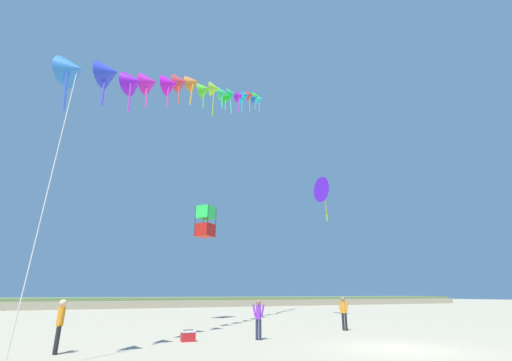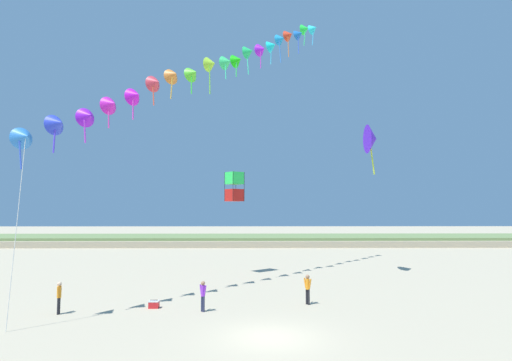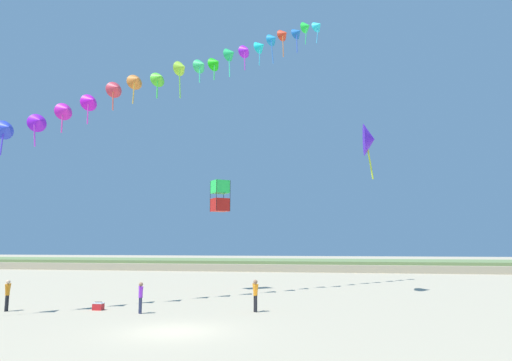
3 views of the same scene
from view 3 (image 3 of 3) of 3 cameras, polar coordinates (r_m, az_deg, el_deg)
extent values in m
plane|color=tan|center=(20.98, -10.25, -18.09)|extent=(240.00, 240.00, 0.00)
cube|color=tan|center=(68.24, 3.89, -10.61)|extent=(120.00, 13.98, 0.97)
cube|color=#6B844C|center=(68.21, 3.89, -10.09)|extent=(120.00, 11.89, 0.55)
cylinder|color=#282D4C|center=(26.30, -14.21, -14.95)|extent=(0.12, 0.12, 0.84)
cylinder|color=#282D4C|center=(26.44, -14.33, -14.90)|extent=(0.12, 0.12, 0.84)
cylinder|color=purple|center=(26.29, -14.21, -13.37)|extent=(0.22, 0.22, 0.60)
cylinder|color=purple|center=(26.10, -14.06, -13.32)|extent=(0.20, 0.20, 0.57)
cylinder|color=purple|center=(26.46, -14.36, -13.23)|extent=(0.20, 0.20, 0.57)
sphere|color=#9E7051|center=(26.25, -14.18, -12.47)|extent=(0.23, 0.23, 0.23)
cylinder|color=black|center=(26.11, 0.01, -15.18)|extent=(0.13, 0.13, 0.89)
cylinder|color=black|center=(26.25, -0.16, -15.14)|extent=(0.13, 0.13, 0.89)
cylinder|color=orange|center=(26.09, -0.07, -13.51)|extent=(0.23, 0.23, 0.63)
cylinder|color=orange|center=(25.91, 0.14, -13.45)|extent=(0.20, 0.22, 0.60)
cylinder|color=orange|center=(26.27, -0.29, -13.37)|extent=(0.20, 0.22, 0.60)
sphere|color=#9E7051|center=(26.05, -0.07, -12.55)|extent=(0.24, 0.24, 0.24)
cylinder|color=black|center=(29.86, -28.78, -13.33)|extent=(0.13, 0.13, 0.87)
cylinder|color=black|center=(29.99, -28.64, -13.31)|extent=(0.13, 0.13, 0.87)
cylinder|color=orange|center=(29.85, -28.61, -11.90)|extent=(0.23, 0.23, 0.62)
cylinder|color=orange|center=(29.67, -28.79, -11.82)|extent=(0.13, 0.22, 0.59)
cylinder|color=orange|center=(30.02, -28.43, -11.79)|extent=(0.13, 0.22, 0.59)
sphere|color=beige|center=(29.82, -28.56, -11.07)|extent=(0.24, 0.24, 0.24)
cone|color=blue|center=(29.06, -28.78, 5.74)|extent=(1.27, 1.36, 1.17)
cylinder|color=#4F39E5|center=(28.85, -29.19, 4.05)|extent=(0.11, 0.23, 1.35)
cone|color=#8918D7|center=(29.66, -25.57, 6.68)|extent=(1.30, 1.33, 1.14)
cylinder|color=#C839E5|center=(29.43, -25.95, 5.08)|extent=(0.13, 0.19, 1.29)
cone|color=#C81DB3|center=(30.57, -22.73, 8.12)|extent=(1.29, 1.34, 1.15)
cylinder|color=#E539A7|center=(30.32, -23.09, 6.64)|extent=(0.16, 0.21, 1.24)
cone|color=#C214CC|center=(30.92, -19.95, 9.31)|extent=(1.29, 1.34, 1.15)
cylinder|color=#E539C5|center=(30.63, -20.29, 7.80)|extent=(0.11, 0.10, 1.30)
cone|color=#CE3644|center=(32.22, -17.14, 10.95)|extent=(1.28, 1.30, 1.12)
cylinder|color=#E55239|center=(31.89, -17.45, 9.50)|extent=(0.16, 0.16, 1.33)
cone|color=orange|center=(32.92, -14.76, 12.03)|extent=(1.37, 1.36, 1.18)
cylinder|color=gold|center=(32.55, -15.06, 10.50)|extent=(0.17, 0.14, 1.47)
cone|color=#55D42C|center=(33.80, -11.98, 12.45)|extent=(1.37, 1.38, 1.19)
cylinder|color=#39E539|center=(33.43, -12.25, 11.08)|extent=(0.09, 0.13, 1.32)
cone|color=#9ADB30|center=(35.11, -9.25, 13.75)|extent=(1.21, 1.33, 1.13)
cylinder|color=#7AE539|center=(34.59, -9.51, 11.84)|extent=(0.11, 0.32, 2.11)
cone|color=#32D06C|center=(36.13, -6.84, 14.13)|extent=(1.24, 1.31, 1.12)
cylinder|color=#39E5A2|center=(35.75, -7.07, 12.96)|extent=(0.12, 0.12, 1.21)
cone|color=#19D411|center=(37.40, -5.04, 14.43)|extent=(1.31, 1.37, 1.17)
cylinder|color=#39E55B|center=(37.02, -5.24, 13.31)|extent=(0.09, 0.09, 1.21)
cone|color=#21C863|center=(38.77, -3.15, 15.56)|extent=(1.24, 1.35, 1.16)
cylinder|color=#39E5A6|center=(38.24, -3.35, 14.04)|extent=(0.19, 0.26, 1.85)
cone|color=#A31CE4|center=(39.48, -1.25, 15.94)|extent=(1.30, 1.30, 1.12)
cylinder|color=#D639E5|center=(39.01, -1.43, 14.69)|extent=(0.09, 0.23, 1.50)
cone|color=#18DCD6|center=(41.15, 0.61, 16.44)|extent=(1.33, 1.40, 1.21)
cylinder|color=#39C1E5|center=(40.66, 0.45, 15.23)|extent=(0.13, 0.11, 1.54)
cone|color=#198ED1|center=(42.76, 2.18, 17.28)|extent=(1.29, 1.34, 1.14)
cylinder|color=#397DE5|center=(42.13, 2.03, 15.76)|extent=(0.24, 0.21, 2.12)
cone|color=red|center=(43.80, 3.53, 17.82)|extent=(1.33, 1.35, 1.16)
cylinder|color=orange|center=(43.18, 3.40, 16.40)|extent=(0.14, 0.09, 2.03)
cone|color=blue|center=(45.31, 5.25, 17.95)|extent=(1.40, 1.43, 1.23)
cylinder|color=blue|center=(44.72, 5.13, 16.69)|extent=(0.11, 0.09, 1.85)
cone|color=#24EC3F|center=(46.73, 6.37, 18.58)|extent=(1.23, 1.31, 1.11)
cylinder|color=#39E57A|center=(46.19, 6.26, 17.51)|extent=(0.21, 0.17, 1.60)
cone|color=#28DCEF|center=(48.04, 7.77, 18.64)|extent=(1.39, 1.40, 1.20)
cylinder|color=#39ACE5|center=(47.47, 7.68, 17.54)|extent=(0.24, 0.26, 1.71)
cube|color=red|center=(37.95, -4.52, -3.07)|extent=(1.75, 1.75, 1.07)
cube|color=#2DE554|center=(38.10, -4.50, -0.81)|extent=(1.75, 1.75, 1.07)
cylinder|color=black|center=(38.84, -4.07, -2.07)|extent=(0.04, 0.04, 2.58)
cylinder|color=black|center=(38.32, -5.74, -1.97)|extent=(0.04, 0.04, 2.58)
cylinder|color=black|center=(37.20, -4.97, -1.80)|extent=(0.04, 0.04, 2.58)
cylinder|color=black|center=(37.73, -3.25, -1.91)|extent=(0.04, 0.04, 2.58)
cone|color=#5C1DE1|center=(37.28, 13.97, 4.99)|extent=(0.89, 2.57, 2.59)
cone|color=#C6E52D|center=(37.28, 13.97, 5.02)|extent=(0.54, 1.42, 1.42)
cylinder|color=#C6E52D|center=(36.93, 14.06, 2.29)|extent=(0.52, 0.40, 2.78)
cube|color=red|center=(28.42, -19.12, -14.70)|extent=(0.56, 0.40, 0.36)
cube|color=white|center=(28.40, -19.10, -14.28)|extent=(0.58, 0.41, 0.06)
cylinder|color=black|center=(28.39, -19.09, -14.16)|extent=(0.45, 0.03, 0.03)
camera|label=1|loc=(19.91, -53.29, -10.08)|focal=24.00mm
camera|label=2|loc=(8.09, -68.61, 10.51)|focal=28.00mm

